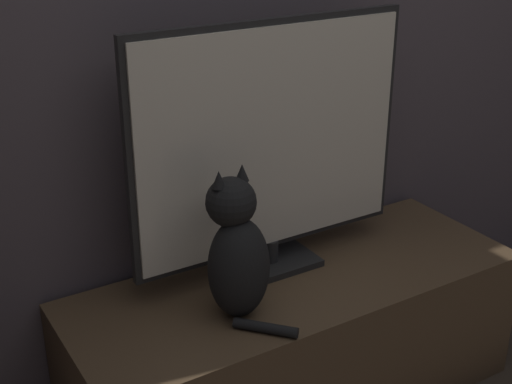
% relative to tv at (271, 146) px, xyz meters
% --- Properties ---
extents(tv_stand, '(1.38, 0.51, 0.44)m').
position_rel_tv_xyz_m(tv_stand, '(0.03, -0.10, -0.61)').
color(tv_stand, brown).
rests_on(tv_stand, ground_plane).
extents(tv, '(0.87, 0.17, 0.75)m').
position_rel_tv_xyz_m(tv, '(0.00, 0.00, 0.00)').
color(tv, black).
rests_on(tv, tv_stand).
extents(cat, '(0.19, 0.29, 0.42)m').
position_rel_tv_xyz_m(cat, '(-0.21, -0.17, -0.21)').
color(cat, black).
rests_on(cat, tv_stand).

